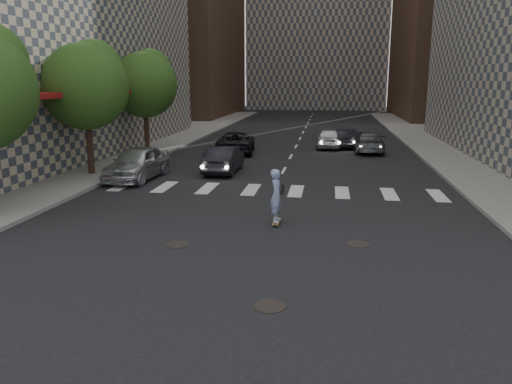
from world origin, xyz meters
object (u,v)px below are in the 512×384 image
silver_sedan (137,163)px  traffic_car_d (330,138)px  traffic_car_c (236,142)px  traffic_car_e (344,138)px  tree_b (87,83)px  skateboarder (277,195)px  tree_c (146,82)px  traffic_car_a (224,159)px  traffic_car_b (368,142)px

silver_sedan → traffic_car_d: bearing=57.7°
traffic_car_c → traffic_car_e: (7.22, 3.86, -0.02)m
tree_b → skateboarder: bearing=-35.8°
tree_c → traffic_car_e: (12.91, 4.86, -3.96)m
silver_sedan → traffic_car_e: silver_sedan is taller
traffic_car_a → silver_sedan: bearing=32.7°
tree_b → traffic_car_a: tree_b is taller
traffic_car_d → tree_c: bearing=25.4°
tree_b → silver_sedan: bearing=-12.9°
traffic_car_b → skateboarder: bearing=75.6°
skateboarder → traffic_car_c: 16.92m
traffic_car_a → traffic_car_d: size_ratio=0.99×
tree_c → traffic_car_a: size_ratio=1.55×
silver_sedan → traffic_car_d: (9.34, 13.00, -0.08)m
silver_sedan → traffic_car_e: size_ratio=1.15×
skateboarder → traffic_car_e: skateboarder is taller
tree_b → tree_c: same height
skateboarder → silver_sedan: size_ratio=0.39×
traffic_car_c → skateboarder: bearing=99.1°
traffic_car_b → traffic_car_e: bearing=-56.2°
traffic_car_a → traffic_car_e: bearing=-120.9°
traffic_car_a → traffic_car_b: 11.93m
skateboarder → traffic_car_a: skateboarder is taller
tree_b → silver_sedan: 4.66m
tree_c → traffic_car_e: 14.36m
skateboarder → traffic_car_a: (-3.76, 9.18, -0.29)m
silver_sedan → traffic_car_a: silver_sedan is taller
traffic_car_b → traffic_car_e: traffic_car_b is taller
traffic_car_a → traffic_car_e: (6.54, 11.00, -0.02)m
traffic_car_d → tree_b: bearing=51.3°
silver_sedan → traffic_car_a: (3.79, 2.46, -0.11)m
tree_b → silver_sedan: size_ratio=1.38×
silver_sedan → traffic_car_a: 4.52m
tree_c → traffic_car_c: (5.70, 1.00, -3.94)m
silver_sedan → skateboarder: bearing=-38.3°
traffic_car_b → traffic_car_c: 8.90m
traffic_car_c → traffic_car_b: bearing=-175.4°
traffic_car_a → traffic_car_d: 11.92m
skateboarder → traffic_car_e: 20.38m
tree_b → traffic_car_c: 11.36m
tree_b → traffic_car_a: (6.37, 1.86, -3.94)m
traffic_car_c → traffic_car_d: (6.22, 3.41, 0.03)m
skateboarder → traffic_car_a: 9.93m
tree_b → traffic_car_b: tree_b is taller
traffic_car_a → traffic_car_b: traffic_car_a is taller
tree_b → skateboarder: tree_b is taller
traffic_car_b → traffic_car_d: 3.08m
tree_b → traffic_car_c: bearing=57.7°
silver_sedan → traffic_car_b: silver_sedan is taller
traffic_car_a → traffic_car_c: 7.17m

